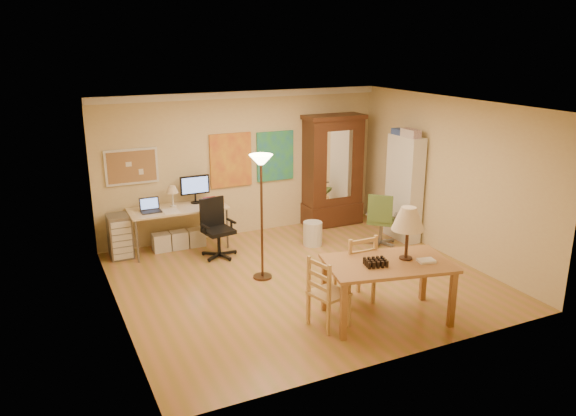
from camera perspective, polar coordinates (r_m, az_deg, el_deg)
name	(u,v)px	position (r m, az deg, el deg)	size (l,w,h in m)	color
floor	(302,279)	(8.83, 1.45, -7.27)	(5.50, 5.50, 0.00)	olive
crown_molding	(242,94)	(10.36, -4.68, 11.42)	(5.50, 0.08, 0.12)	white
corkboard	(132,167)	(10.02, -15.60, 4.07)	(0.90, 0.04, 0.62)	#A07E4B
art_panel_left	(231,160)	(10.46, -5.83, 4.85)	(0.80, 0.04, 1.00)	yellow
art_panel_right	(275,156)	(10.79, -1.31, 5.30)	(0.75, 0.04, 0.95)	teal
dining_table	(395,250)	(7.46, 10.86, -4.20)	(1.79, 1.30, 1.52)	olive
ladder_chair_back	(356,270)	(8.01, 6.90, -6.29)	(0.47, 0.45, 1.02)	tan
ladder_chair_left	(327,295)	(7.32, 3.99, -8.76)	(0.52, 0.53, 0.96)	tan
torchiere_lamp	(261,180)	(8.39, -2.74, 2.83)	(0.36, 0.36, 1.97)	#442A1B
computer_desk	(180,223)	(10.13, -10.93, -1.54)	(1.69, 0.74, 1.28)	beige
office_chair_black	(218,241)	(9.72, -7.13, -3.38)	(0.62, 0.62, 1.01)	black
office_chair_green	(380,231)	(10.30, 9.37, -2.35)	(0.63, 0.63, 0.98)	slate
drawer_cart	(120,236)	(9.99, -16.70, -2.78)	(0.37, 0.45, 0.75)	slate
armoire	(333,178)	(11.20, 4.54, 3.10)	(1.20, 0.57, 2.20)	#3B2510
bookshelf	(404,189)	(10.53, 11.71, 1.95)	(0.29, 0.78, 1.94)	white
wastebin	(313,233)	(10.19, 2.52, -2.60)	(0.35, 0.35, 0.44)	silver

